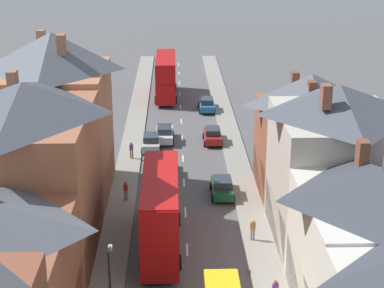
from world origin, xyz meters
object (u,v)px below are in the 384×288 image
(pedestrian_far_left, at_px, (126,190))
(car_near_blue, at_px, (213,135))
(car_near_silver, at_px, (222,187))
(double_decker_bus_lead, at_px, (160,210))
(pedestrian_mid_right, at_px, (253,228))
(double_decker_bus_mid_street, at_px, (166,76))
(car_parked_right_a, at_px, (165,134))
(pedestrian_far_right, at_px, (131,149))
(car_far_grey, at_px, (207,104))
(car_mid_black, at_px, (163,166))
(car_parked_right_b, at_px, (151,142))

(pedestrian_far_left, bearing_deg, car_near_blue, 61.16)
(car_near_blue, relative_size, car_near_silver, 0.99)
(double_decker_bus_lead, height_order, pedestrian_mid_right, double_decker_bus_lead)
(double_decker_bus_mid_street, height_order, car_parked_right_a, double_decker_bus_mid_street)
(car_near_silver, height_order, car_parked_right_a, car_parked_right_a)
(double_decker_bus_mid_street, bearing_deg, pedestrian_far_right, -97.77)
(car_far_grey, bearing_deg, pedestrian_mid_right, -87.30)
(double_decker_bus_lead, distance_m, car_mid_black, 13.62)
(double_decker_bus_lead, distance_m, pedestrian_far_right, 17.71)
(car_mid_black, distance_m, pedestrian_far_right, 4.96)
(car_near_silver, bearing_deg, pedestrian_mid_right, -79.00)
(car_parked_right_a, relative_size, pedestrian_mid_right, 2.78)
(pedestrian_mid_right, bearing_deg, double_decker_bus_lead, -174.56)
(double_decker_bus_lead, relative_size, pedestrian_far_right, 6.71)
(double_decker_bus_mid_street, height_order, car_far_grey, double_decker_bus_mid_street)
(car_near_silver, bearing_deg, car_parked_right_b, 118.59)
(double_decker_bus_lead, height_order, car_parked_right_b, double_decker_bus_lead)
(car_parked_right_a, height_order, pedestrian_mid_right, pedestrian_mid_right)
(car_near_silver, bearing_deg, car_parked_right_a, 109.27)
(double_decker_bus_mid_street, xyz_separation_m, car_near_silver, (4.91, -31.27, -2.01))
(car_parked_right_a, bearing_deg, pedestrian_mid_right, -73.66)
(pedestrian_far_left, xyz_separation_m, pedestrian_far_right, (-0.12, 9.62, 0.00))
(car_mid_black, bearing_deg, double_decker_bus_lead, -90.04)
(double_decker_bus_lead, xyz_separation_m, car_parked_right_a, (0.01, 22.65, -1.98))
(double_decker_bus_lead, distance_m, car_near_silver, 10.13)
(pedestrian_far_right, bearing_deg, double_decker_bus_lead, -79.94)
(car_near_silver, xyz_separation_m, car_parked_right_b, (-6.20, 11.37, 0.03))
(car_parked_right_b, relative_size, pedestrian_mid_right, 2.57)
(pedestrian_far_right, bearing_deg, car_mid_black, -51.47)
(car_parked_right_a, bearing_deg, car_near_blue, -7.30)
(car_mid_black, height_order, car_far_grey, car_mid_black)
(double_decker_bus_lead, bearing_deg, car_parked_right_b, 93.69)
(car_near_blue, relative_size, car_parked_right_b, 0.97)
(car_near_silver, bearing_deg, car_far_grey, 90.00)
(pedestrian_far_left, bearing_deg, pedestrian_mid_right, -37.01)
(car_near_blue, xyz_separation_m, car_near_silver, (0.00, -13.38, -0.01))
(car_parked_right_b, bearing_deg, pedestrian_far_right, -123.86)
(double_decker_bus_mid_street, distance_m, pedestrian_far_left, 32.37)
(car_near_blue, bearing_deg, car_near_silver, -90.00)
(car_parked_right_a, bearing_deg, car_near_silver, -70.73)
(double_decker_bus_mid_street, relative_size, car_mid_black, 2.53)
(car_parked_right_a, bearing_deg, pedestrian_far_left, -101.26)
(car_near_silver, height_order, car_parked_right_b, car_parked_right_b)
(car_parked_right_b, bearing_deg, car_near_silver, -61.41)
(double_decker_bus_mid_street, distance_m, car_near_blue, 18.66)
(pedestrian_mid_right, bearing_deg, car_parked_right_b, 111.81)
(pedestrian_mid_right, xyz_separation_m, pedestrian_far_right, (-9.55, 16.73, 0.00))
(car_near_silver, distance_m, car_parked_right_b, 12.95)
(double_decker_bus_mid_street, relative_size, car_far_grey, 2.43)
(pedestrian_far_right, bearing_deg, car_far_grey, 63.99)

